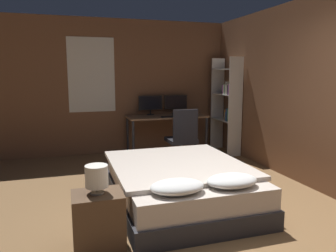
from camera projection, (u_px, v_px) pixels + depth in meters
ground_plane at (245, 249)px, 3.08m from camera, size 20.00×20.00×0.00m
wall_back at (142, 87)px, 6.81m from camera, size 12.00×0.08×2.70m
wall_side_right at (303, 92)px, 4.80m from camera, size 0.06×12.00×2.70m
bed at (180, 185)px, 4.08m from camera, size 1.61×2.05×0.59m
nightstand at (98, 221)px, 3.04m from camera, size 0.46×0.38×0.54m
bedside_lamp at (97, 177)px, 2.97m from camera, size 0.21×0.21×0.27m
desk at (167, 120)px, 6.64m from camera, size 1.61×0.69×0.78m
monitor_left at (150, 104)px, 6.74m from camera, size 0.50×0.16×0.40m
monitor_right at (176, 103)px, 6.90m from camera, size 0.50×0.16×0.40m
keyboard at (170, 117)px, 6.40m from camera, size 0.36×0.13×0.02m
computer_mouse at (183, 116)px, 6.48m from camera, size 0.07×0.05×0.04m
office_chair at (182, 142)px, 5.91m from camera, size 0.52×0.52×1.01m
bookshelf at (228, 101)px, 6.61m from camera, size 0.29×0.81×1.94m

